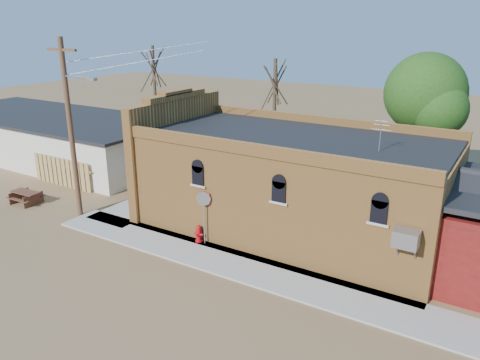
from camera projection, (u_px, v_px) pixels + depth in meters
The scene contains 14 objects.
ground at pixel (191, 264), 19.55m from camera, with size 120.00×120.00×0.00m, color brown.
sidewalk_south at pixel (233, 264), 19.52m from camera, with size 19.00×2.20×0.08m, color #9E9991.
sidewalk_west at pixel (168, 194), 27.51m from camera, with size 2.60×10.00×0.08m, color #9E9991.
brick_bar at pixel (287, 182), 22.43m from camera, with size 16.40×7.97×6.30m.
storage_building at pixel (53, 136), 34.93m from camera, with size 20.40×8.40×3.17m.
wood_fence at pixel (62, 172), 28.69m from camera, with size 5.20×0.10×1.80m, color #AD894E, non-canonical shape.
utility_pole at pixel (71, 126), 23.04m from camera, with size 3.12×0.26×9.00m.
tree_bare_near at pixel (275, 83), 29.64m from camera, with size 2.80×2.80×7.65m.
tree_bare_far at pixel (154, 68), 35.78m from camera, with size 2.80×2.80×8.16m.
tree_leafy at pixel (425, 93), 25.58m from camera, with size 4.40×4.40×8.15m.
fire_hydrant at pixel (199, 234), 21.31m from camera, with size 0.47×0.46×0.80m.
stop_sign at pixel (204, 204), 20.66m from camera, with size 0.63×0.36×2.50m.
trash_barrel at pixel (163, 198), 25.59m from camera, with size 0.55×0.55×0.85m, color #1B5089.
picnic_table at pixel (26, 196), 26.06m from camera, with size 1.73×1.36×0.69m.
Camera 1 is at (10.85, -13.76, 9.57)m, focal length 35.00 mm.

